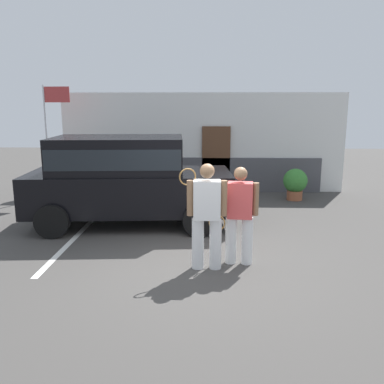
{
  "coord_description": "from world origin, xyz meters",
  "views": [
    {
      "loc": [
        0.13,
        -6.71,
        2.74
      ],
      "look_at": [
        -0.15,
        1.2,
        1.05
      ],
      "focal_mm": 37.98,
      "sensor_mm": 36.0,
      "label": 1
    }
  ],
  "objects_px": {
    "parked_suv": "(125,176)",
    "tennis_player_man": "(207,215)",
    "potted_plant_by_porch": "(295,183)",
    "tennis_player_woman": "(239,215)",
    "flag_pole": "(51,121)"
  },
  "relations": [
    {
      "from": "parked_suv",
      "to": "tennis_player_woman",
      "type": "xyz_separation_m",
      "value": [
        2.44,
        -2.34,
        -0.25
      ]
    },
    {
      "from": "tennis_player_man",
      "to": "tennis_player_woman",
      "type": "height_order",
      "value": "tennis_player_man"
    },
    {
      "from": "tennis_player_man",
      "to": "flag_pole",
      "type": "bearing_deg",
      "value": -49.78
    },
    {
      "from": "parked_suv",
      "to": "tennis_player_man",
      "type": "height_order",
      "value": "parked_suv"
    },
    {
      "from": "tennis_player_man",
      "to": "tennis_player_woman",
      "type": "distance_m",
      "value": 0.62
    },
    {
      "from": "potted_plant_by_porch",
      "to": "flag_pole",
      "type": "xyz_separation_m",
      "value": [
        -7.22,
        0.16,
        1.77
      ]
    },
    {
      "from": "parked_suv",
      "to": "tennis_player_man",
      "type": "distance_m",
      "value": 3.19
    },
    {
      "from": "tennis_player_man",
      "to": "flag_pole",
      "type": "relative_size",
      "value": 0.54
    },
    {
      "from": "potted_plant_by_porch",
      "to": "tennis_player_man",
      "type": "bearing_deg",
      "value": -116.32
    },
    {
      "from": "tennis_player_man",
      "to": "tennis_player_woman",
      "type": "xyz_separation_m",
      "value": [
        0.57,
        0.24,
        -0.06
      ]
    },
    {
      "from": "tennis_player_man",
      "to": "flag_pole",
      "type": "distance_m",
      "value": 7.25
    },
    {
      "from": "tennis_player_man",
      "to": "flag_pole",
      "type": "height_order",
      "value": "flag_pole"
    },
    {
      "from": "parked_suv",
      "to": "flag_pole",
      "type": "bearing_deg",
      "value": 129.46
    },
    {
      "from": "potted_plant_by_porch",
      "to": "parked_suv",
      "type": "bearing_deg",
      "value": -148.95
    },
    {
      "from": "parked_suv",
      "to": "potted_plant_by_porch",
      "type": "relative_size",
      "value": 5.09
    }
  ]
}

